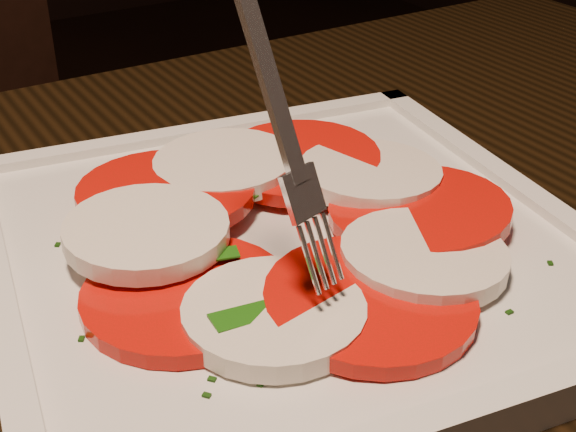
# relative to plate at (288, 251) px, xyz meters

# --- Properties ---
(plate) EXTENTS (0.36, 0.36, 0.01)m
(plate) POSITION_rel_plate_xyz_m (0.00, 0.00, 0.00)
(plate) COLOR white
(plate) RESTS_ON table
(caprese_salad) EXTENTS (0.26, 0.25, 0.02)m
(caprese_salad) POSITION_rel_plate_xyz_m (-0.00, 0.00, 0.02)
(caprese_salad) COLOR red
(caprese_salad) RESTS_ON plate
(fork) EXTENTS (0.05, 0.08, 0.17)m
(fork) POSITION_rel_plate_xyz_m (-0.04, -0.03, 0.11)
(fork) COLOR white
(fork) RESTS_ON caprese_salad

